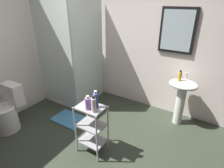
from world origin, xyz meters
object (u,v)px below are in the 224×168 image
toilet (8,112)px  conditioner_bottle_purple (88,103)px  shower_stall (74,79)px  lotion_bottle_white (94,105)px  pedestal_sink (182,94)px  shampoo_bottle_blue (96,100)px  rinse_cup (88,101)px  hand_soap_bottle (180,76)px  bath_mat (69,119)px  storage_cart (92,126)px

toilet → conditioner_bottle_purple: (1.50, 0.27, 0.51)m
shower_stall → lotion_bottle_white: (1.34, -1.07, 0.37)m
pedestal_sink → toilet: size_ratio=1.07×
toilet → shampoo_bottle_blue: size_ratio=3.26×
pedestal_sink → rinse_cup: bearing=-126.1°
rinse_cup → shampoo_bottle_blue: bearing=0.1°
hand_soap_bottle → bath_mat: hand_soap_bottle is taller
hand_soap_bottle → shampoo_bottle_blue: hand_soap_bottle is taller
lotion_bottle_white → rinse_cup: bearing=150.3°
toilet → shampoo_bottle_blue: 1.68m
shower_stall → toilet: (-0.25, -1.33, -0.15)m
rinse_cup → toilet: bearing=-165.8°
pedestal_sink → shampoo_bottle_blue: (-0.81, -1.28, 0.26)m
pedestal_sink → storage_cart: size_ratio=1.09×
storage_cart → rinse_cup: (-0.07, 0.04, 0.35)m
pedestal_sink → shampoo_bottle_blue: 1.54m
storage_cart → shampoo_bottle_blue: bearing=30.4°
pedestal_sink → bath_mat: bearing=-150.5°
hand_soap_bottle → conditioner_bottle_purple: 1.55m
shampoo_bottle_blue → rinse_cup: bearing=-179.9°
storage_cart → lotion_bottle_white: (0.10, -0.06, 0.40)m
storage_cart → shampoo_bottle_blue: size_ratio=3.18×
shower_stall → rinse_cup: bearing=-39.7°
lotion_bottle_white → rinse_cup: size_ratio=2.47×
shower_stall → conditioner_bottle_purple: (1.25, -1.06, 0.36)m
pedestal_sink → toilet: pedestal_sink is taller
storage_cart → bath_mat: (-0.82, 0.36, -0.43)m
shower_stall → toilet: 1.36m
conditioner_bottle_purple → rinse_cup: 0.12m
storage_cart → shower_stall: bearing=140.9°
conditioner_bottle_purple → shampoo_bottle_blue: bearing=58.9°
bath_mat → rinse_cup: bearing=-23.6°
shampoo_bottle_blue → rinse_cup: (-0.13, -0.00, -0.06)m
hand_soap_bottle → bath_mat: size_ratio=0.29×
pedestal_sink → hand_soap_bottle: bearing=-156.9°
hand_soap_bottle → shampoo_bottle_blue: bearing=-120.4°
storage_cart → conditioner_bottle_purple: (0.01, -0.05, 0.39)m
shampoo_bottle_blue → pedestal_sink: bearing=57.8°
shampoo_bottle_blue → rinse_cup: shampoo_bottle_blue is taller
shampoo_bottle_blue → lotion_bottle_white: (0.04, -0.10, -0.00)m
pedestal_sink → hand_soap_bottle: (-0.07, -0.03, 0.31)m
shower_stall → bath_mat: size_ratio=3.33×
toilet → hand_soap_bottle: 2.85m
shampoo_bottle_blue → storage_cart: bearing=-149.6°
shower_stall → hand_soap_bottle: shower_stall is taller
storage_cart → conditioner_bottle_purple: bearing=-80.8°
shower_stall → shampoo_bottle_blue: bearing=-36.7°
pedestal_sink → rinse_cup: (-0.93, -1.28, 0.21)m
shampoo_bottle_blue → bath_mat: size_ratio=0.39×
shower_stall → toilet: shower_stall is taller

